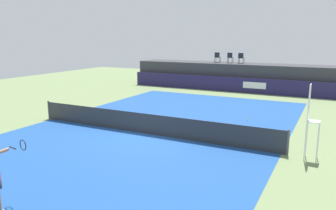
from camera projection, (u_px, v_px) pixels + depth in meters
name	position (u px, v px, depth m)	size (l,w,h in m)	color
ground_plane	(175.00, 120.00, 17.91)	(48.00, 48.00, 0.00)	#6B7F51
court_inner	(147.00, 134.00, 15.30)	(12.00, 22.00, 0.00)	#1C478C
sponsor_wall	(231.00, 84.00, 26.94)	(18.00, 0.22, 1.20)	#231E4C
spectator_platform	(237.00, 76.00, 28.41)	(18.00, 2.80, 2.20)	#38383D
spectator_chair_far_left	(217.00, 57.00, 28.82)	(0.46, 0.46, 0.89)	#1E232D
spectator_chair_left	(230.00, 57.00, 28.46)	(0.46, 0.46, 0.89)	#1E232D
spectator_chair_center	(241.00, 58.00, 27.85)	(0.45, 0.45, 0.89)	#1E232D
umpire_chair	(311.00, 116.00, 11.89)	(0.45, 0.45, 2.76)	white
tennis_net	(147.00, 124.00, 15.20)	(12.40, 0.02, 0.95)	#2D2D2D
net_post_near	(49.00, 110.00, 17.97)	(0.10, 0.10, 1.00)	#4C4C51
net_post_far	(288.00, 142.00, 12.43)	(0.10, 0.10, 1.00)	#4C4C51
tennis_ball	(247.00, 119.00, 17.77)	(0.07, 0.07, 0.07)	#D8EA33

